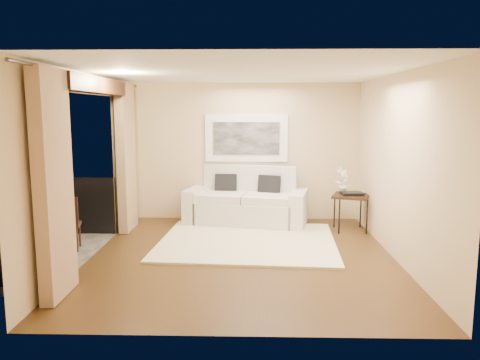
{
  "coord_description": "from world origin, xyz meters",
  "views": [
    {
      "loc": [
        0.14,
        -6.75,
        2.17
      ],
      "look_at": [
        -0.05,
        0.72,
        1.05
      ],
      "focal_mm": 35.0,
      "sensor_mm": 36.0,
      "label": 1
    }
  ],
  "objects_px": {
    "orchid": "(343,180)",
    "ice_bucket": "(37,197)",
    "balcony_chair_far": "(67,220)",
    "sofa": "(247,204)",
    "side_table": "(351,198)",
    "balcony_chair_near": "(19,233)",
    "bistro_table": "(44,210)"
  },
  "relations": [
    {
      "from": "orchid",
      "to": "bistro_table",
      "type": "distance_m",
      "value": 5.1
    },
    {
      "from": "orchid",
      "to": "balcony_chair_far",
      "type": "distance_m",
      "value": 4.76
    },
    {
      "from": "side_table",
      "to": "sofa",
      "type": "bearing_deg",
      "value": 164.5
    },
    {
      "from": "balcony_chair_far",
      "to": "ice_bucket",
      "type": "relative_size",
      "value": 4.29
    },
    {
      "from": "sofa",
      "to": "ice_bucket",
      "type": "relative_size",
      "value": 12.06
    },
    {
      "from": "orchid",
      "to": "ice_bucket",
      "type": "distance_m",
      "value": 5.22
    },
    {
      "from": "bistro_table",
      "to": "balcony_chair_far",
      "type": "relative_size",
      "value": 0.85
    },
    {
      "from": "side_table",
      "to": "balcony_chair_near",
      "type": "height_order",
      "value": "balcony_chair_near"
    },
    {
      "from": "side_table",
      "to": "balcony_chair_far",
      "type": "bearing_deg",
      "value": -163.46
    },
    {
      "from": "orchid",
      "to": "ice_bucket",
      "type": "bearing_deg",
      "value": -166.79
    },
    {
      "from": "bistro_table",
      "to": "balcony_chair_far",
      "type": "bearing_deg",
      "value": -23.28
    },
    {
      "from": "bistro_table",
      "to": "balcony_chair_near",
      "type": "bearing_deg",
      "value": -82.83
    },
    {
      "from": "sofa",
      "to": "side_table",
      "type": "relative_size",
      "value": 3.12
    },
    {
      "from": "orchid",
      "to": "sofa",
      "type": "bearing_deg",
      "value": 166.83
    },
    {
      "from": "sofa",
      "to": "side_table",
      "type": "distance_m",
      "value": 1.96
    },
    {
      "from": "balcony_chair_far",
      "to": "ice_bucket",
      "type": "distance_m",
      "value": 0.72
    },
    {
      "from": "balcony_chair_near",
      "to": "orchid",
      "type": "bearing_deg",
      "value": 10.94
    },
    {
      "from": "sofa",
      "to": "balcony_chair_near",
      "type": "height_order",
      "value": "sofa"
    },
    {
      "from": "orchid",
      "to": "balcony_chair_far",
      "type": "bearing_deg",
      "value": -161.7
    },
    {
      "from": "side_table",
      "to": "balcony_chair_near",
      "type": "xyz_separation_m",
      "value": [
        -4.91,
        -2.31,
        -0.07
      ]
    },
    {
      "from": "ice_bucket",
      "to": "bistro_table",
      "type": "bearing_deg",
      "value": -36.41
    },
    {
      "from": "balcony_chair_far",
      "to": "bistro_table",
      "type": "bearing_deg",
      "value": -36.34
    },
    {
      "from": "side_table",
      "to": "balcony_chair_near",
      "type": "distance_m",
      "value": 5.43
    },
    {
      "from": "side_table",
      "to": "bistro_table",
      "type": "relative_size",
      "value": 1.06
    },
    {
      "from": "bistro_table",
      "to": "orchid",
      "type": "bearing_deg",
      "value": 14.91
    },
    {
      "from": "balcony_chair_far",
      "to": "balcony_chair_near",
      "type": "height_order",
      "value": "balcony_chair_near"
    },
    {
      "from": "sofa",
      "to": "side_table",
      "type": "bearing_deg",
      "value": -3.89
    },
    {
      "from": "sofa",
      "to": "balcony_chair_far",
      "type": "xyz_separation_m",
      "value": [
        -2.76,
        -1.9,
        0.11
      ]
    },
    {
      "from": "bistro_table",
      "to": "side_table",
      "type": "bearing_deg",
      "value": 13.33
    },
    {
      "from": "side_table",
      "to": "balcony_chair_near",
      "type": "bearing_deg",
      "value": -154.84
    },
    {
      "from": "orchid",
      "to": "balcony_chair_near",
      "type": "distance_m",
      "value": 5.37
    },
    {
      "from": "sofa",
      "to": "orchid",
      "type": "relative_size",
      "value": 4.89
    }
  ]
}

